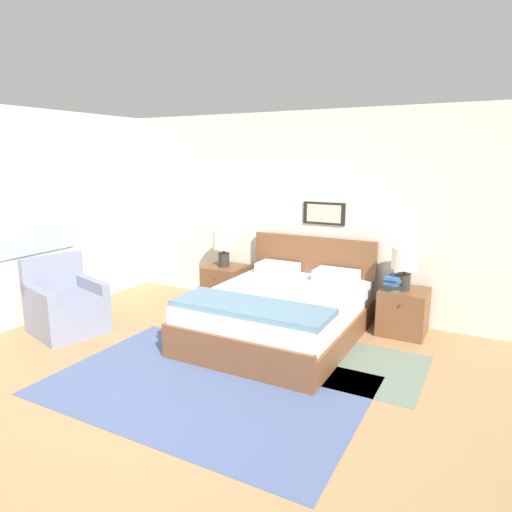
# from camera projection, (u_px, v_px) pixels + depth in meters

# --- Properties ---
(ground_plane) EXTENTS (16.00, 16.00, 0.00)m
(ground_plane) POSITION_uv_depth(u_px,v_px,m) (156.00, 415.00, 3.65)
(ground_plane) COLOR #99754C
(wall_back) EXTENTS (7.92, 0.09, 2.60)m
(wall_back) POSITION_uv_depth(u_px,v_px,m) (305.00, 213.00, 6.01)
(wall_back) COLOR beige
(wall_back) RESTS_ON ground_plane
(wall_left) EXTENTS (0.08, 5.43, 2.60)m
(wall_left) POSITION_uv_depth(u_px,v_px,m) (60.00, 214.00, 5.95)
(wall_left) COLOR beige
(wall_left) RESTS_ON ground_plane
(area_rug_main) EXTENTS (2.80, 1.86, 0.01)m
(area_rug_main) POSITION_uv_depth(u_px,v_px,m) (205.00, 385.00, 4.12)
(area_rug_main) COLOR #47567F
(area_rug_main) RESTS_ON ground_plane
(area_rug_bedside) EXTENTS (0.91, 1.13, 0.01)m
(area_rug_bedside) POSITION_uv_depth(u_px,v_px,m) (376.00, 370.00, 4.42)
(area_rug_bedside) COLOR slate
(area_rug_bedside) RESTS_ON ground_plane
(bed) EXTENTS (1.65, 2.10, 1.01)m
(bed) POSITION_uv_depth(u_px,v_px,m) (280.00, 313.00, 5.18)
(bed) COLOR brown
(bed) RESTS_ON ground_plane
(armchair) EXTENTS (0.93, 0.90, 0.88)m
(armchair) POSITION_uv_depth(u_px,v_px,m) (66.00, 307.00, 5.36)
(armchair) COLOR gray
(armchair) RESTS_ON ground_plane
(nightstand_near_window) EXTENTS (0.53, 0.53, 0.53)m
(nightstand_near_window) POSITION_uv_depth(u_px,v_px,m) (226.00, 284.00, 6.42)
(nightstand_near_window) COLOR brown
(nightstand_near_window) RESTS_ON ground_plane
(nightstand_by_door) EXTENTS (0.53, 0.53, 0.53)m
(nightstand_by_door) POSITION_uv_depth(u_px,v_px,m) (403.00, 311.00, 5.30)
(nightstand_by_door) COLOR brown
(nightstand_by_door) RESTS_ON ground_plane
(table_lamp_near_window) EXTENTS (0.30, 0.30, 0.49)m
(table_lamp_near_window) POSITION_uv_depth(u_px,v_px,m) (224.00, 243.00, 6.29)
(table_lamp_near_window) COLOR #2D2823
(table_lamp_near_window) RESTS_ON nightstand_near_window
(table_lamp_by_door) EXTENTS (0.30, 0.30, 0.49)m
(table_lamp_by_door) POSITION_uv_depth(u_px,v_px,m) (405.00, 262.00, 5.17)
(table_lamp_by_door) COLOR #2D2823
(table_lamp_by_door) RESTS_ON nightstand_by_door
(book_thick_bottom) EXTENTS (0.22, 0.26, 0.03)m
(book_thick_bottom) POSITION_uv_depth(u_px,v_px,m) (394.00, 288.00, 5.25)
(book_thick_bottom) COLOR #4C7551
(book_thick_bottom) RESTS_ON nightstand_by_door
(book_hardcover_middle) EXTENTS (0.24, 0.30, 0.04)m
(book_hardcover_middle) POSITION_uv_depth(u_px,v_px,m) (394.00, 285.00, 5.25)
(book_hardcover_middle) COLOR #232328
(book_hardcover_middle) RESTS_ON book_thick_bottom
(book_novel_upper) EXTENTS (0.19, 0.26, 0.04)m
(book_novel_upper) POSITION_uv_depth(u_px,v_px,m) (394.00, 282.00, 5.24)
(book_novel_upper) COLOR #335693
(book_novel_upper) RESTS_ON book_hardcover_middle
(book_slim_near_top) EXTENTS (0.21, 0.23, 0.03)m
(book_slim_near_top) POSITION_uv_depth(u_px,v_px,m) (394.00, 280.00, 5.23)
(book_slim_near_top) COLOR #335693
(book_slim_near_top) RESTS_ON book_novel_upper
(book_paperback_top) EXTENTS (0.19, 0.27, 0.03)m
(book_paperback_top) POSITION_uv_depth(u_px,v_px,m) (394.00, 277.00, 5.22)
(book_paperback_top) COLOR #335693
(book_paperback_top) RESTS_ON book_slim_near_top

